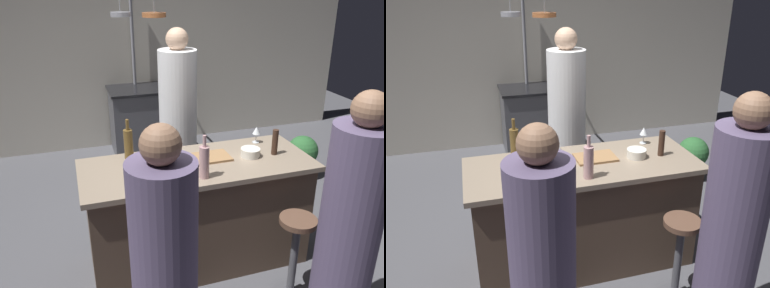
{
  "view_description": "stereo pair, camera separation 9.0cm",
  "coord_description": "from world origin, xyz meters",
  "views": [
    {
      "loc": [
        -0.88,
        -2.58,
        2.19
      ],
      "look_at": [
        0.0,
        0.15,
        1.0
      ],
      "focal_mm": 36.58,
      "sensor_mm": 36.0,
      "label": 1
    },
    {
      "loc": [
        -0.8,
        -2.6,
        2.19
      ],
      "look_at": [
        0.0,
        0.15,
        1.0
      ],
      "focal_mm": 36.58,
      "sensor_mm": 36.0,
      "label": 2
    }
  ],
  "objects": [
    {
      "name": "ground_plane",
      "position": [
        0.0,
        0.0,
        0.0
      ],
      "size": [
        9.0,
        9.0,
        0.0
      ],
      "primitive_type": "plane",
      "color": "#4C4C51"
    },
    {
      "name": "back_wall",
      "position": [
        0.0,
        2.85,
        1.3
      ],
      "size": [
        6.4,
        0.16,
        2.6
      ],
      "primitive_type": "cube",
      "color": "beige",
      "rests_on": "ground_plane"
    },
    {
      "name": "kitchen_island",
      "position": [
        0.0,
        0.0,
        0.45
      ],
      "size": [
        1.8,
        0.72,
        0.9
      ],
      "color": "brown",
      "rests_on": "ground_plane"
    },
    {
      "name": "stove_range",
      "position": [
        0.0,
        2.45,
        0.45
      ],
      "size": [
        0.8,
        0.64,
        0.89
      ],
      "color": "#47474C",
      "rests_on": "ground_plane"
    },
    {
      "name": "chef",
      "position": [
        0.14,
        1.05,
        0.84
      ],
      "size": [
        0.38,
        0.38,
        1.8
      ],
      "color": "white",
      "rests_on": "ground_plane"
    },
    {
      "name": "bar_stool_right",
      "position": [
        0.52,
        -0.62,
        0.38
      ],
      "size": [
        0.28,
        0.28,
        0.68
      ],
      "color": "#4C4C51",
      "rests_on": "ground_plane"
    },
    {
      "name": "guest_right",
      "position": [
        0.6,
        -1.02,
        0.78
      ],
      "size": [
        0.36,
        0.36,
        1.68
      ],
      "color": "#594C6B",
      "rests_on": "ground_plane"
    },
    {
      "name": "bar_stool_left",
      "position": [
        -0.51,
        -0.62,
        0.38
      ],
      "size": [
        0.28,
        0.28,
        0.68
      ],
      "color": "#4C4C51",
      "rests_on": "ground_plane"
    },
    {
      "name": "guest_left",
      "position": [
        -0.52,
        -1.01,
        0.75
      ],
      "size": [
        0.34,
        0.34,
        1.62
      ],
      "color": "#594C6B",
      "rests_on": "ground_plane"
    },
    {
      "name": "overhead_pot_rack",
      "position": [
        -0.04,
        2.09,
        1.61
      ],
      "size": [
        0.58,
        1.31,
        2.17
      ],
      "color": "gray",
      "rests_on": "ground_plane"
    },
    {
      "name": "potted_plant",
      "position": [
        1.68,
        1.06,
        0.3
      ],
      "size": [
        0.36,
        0.36,
        0.52
      ],
      "color": "brown",
      "rests_on": "ground_plane"
    },
    {
      "name": "cutting_board",
      "position": [
        0.12,
        0.06,
        0.91
      ],
      "size": [
        0.32,
        0.22,
        0.02
      ],
      "primitive_type": "cube",
      "color": "#997047",
      "rests_on": "kitchen_island"
    },
    {
      "name": "pepper_mill",
      "position": [
        0.64,
        -0.03,
        1.01
      ],
      "size": [
        0.05,
        0.05,
        0.21
      ],
      "primitive_type": "cylinder",
      "color": "#382319",
      "rests_on": "kitchen_island"
    },
    {
      "name": "wine_bottle_amber",
      "position": [
        -0.49,
        0.25,
        1.03
      ],
      "size": [
        0.07,
        0.07,
        0.32
      ],
      "color": "brown",
      "rests_on": "kitchen_island"
    },
    {
      "name": "wine_bottle_rose",
      "position": [
        -0.04,
        -0.24,
        1.03
      ],
      "size": [
        0.07,
        0.07,
        0.32
      ],
      "color": "#B78C8E",
      "rests_on": "kitchen_island"
    },
    {
      "name": "wine_bottle_white",
      "position": [
        -0.34,
        0.13,
        1.01
      ],
      "size": [
        0.07,
        0.07,
        0.29
      ],
      "color": "gray",
      "rests_on": "kitchen_island"
    },
    {
      "name": "wine_glass_near_left_guest",
      "position": [
        0.61,
        0.24,
        1.01
      ],
      "size": [
        0.07,
        0.07,
        0.15
      ],
      "color": "silver",
      "rests_on": "kitchen_island"
    },
    {
      "name": "wine_glass_by_chef",
      "position": [
        -0.18,
        0.06,
        1.01
      ],
      "size": [
        0.07,
        0.07,
        0.15
      ],
      "color": "silver",
      "rests_on": "kitchen_island"
    },
    {
      "name": "wine_glass_near_right_guest",
      "position": [
        -0.52,
        -0.03,
        1.01
      ],
      "size": [
        0.07,
        0.07,
        0.15
      ],
      "color": "silver",
      "rests_on": "kitchen_island"
    },
    {
      "name": "mixing_bowl_steel",
      "position": [
        -0.33,
        -0.08,
        0.93
      ],
      "size": [
        0.21,
        0.21,
        0.06
      ],
      "primitive_type": "cylinder",
      "color": "#B7B7BC",
      "rests_on": "kitchen_island"
    },
    {
      "name": "mixing_bowl_ceramic",
      "position": [
        0.44,
        -0.01,
        0.93
      ],
      "size": [
        0.15,
        0.15,
        0.07
      ],
      "primitive_type": "cylinder",
      "color": "silver",
      "rests_on": "kitchen_island"
    }
  ]
}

